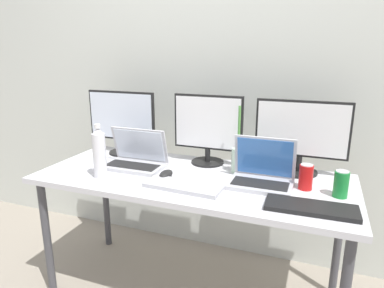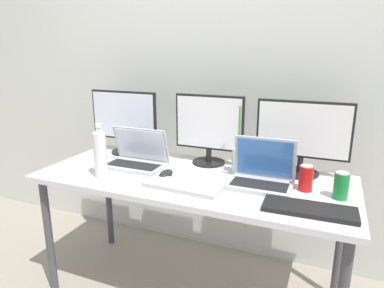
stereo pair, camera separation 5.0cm
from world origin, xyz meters
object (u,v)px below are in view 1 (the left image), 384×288
at_px(soda_can_by_laptop, 306,177).
at_px(work_desk, 192,188).
at_px(keyboard_aux, 311,208).
at_px(laptop_silver, 136,158).
at_px(keyboard_main, 183,186).
at_px(water_bottle, 99,153).
at_px(monitor_left, 122,120).
at_px(mouse_by_keyboard, 166,174).
at_px(monitor_right, 301,135).
at_px(soda_can_near_keyboard, 341,184).
at_px(bamboo_vase, 238,158).
at_px(laptop_secondary, 262,174).
at_px(monitor_center, 208,128).

bearing_deg(soda_can_by_laptop, work_desk, -176.69).
bearing_deg(soda_can_by_laptop, keyboard_aux, -80.64).
distance_m(laptop_silver, keyboard_main, 0.43).
bearing_deg(soda_can_by_laptop, water_bottle, -167.87).
height_order(monitor_left, laptop_silver, monitor_left).
height_order(monitor_left, mouse_by_keyboard, monitor_left).
distance_m(keyboard_main, keyboard_aux, 0.60).
relative_size(monitor_right, soda_can_near_keyboard, 3.89).
bearing_deg(soda_can_near_keyboard, monitor_left, 169.36).
relative_size(work_desk, bamboo_vase, 4.50).
bearing_deg(soda_can_near_keyboard, water_bottle, -171.25).
bearing_deg(keyboard_main, work_desk, 99.09).
height_order(monitor_left, water_bottle, monitor_left).
relative_size(monitor_right, mouse_by_keyboard, 4.64).
distance_m(mouse_by_keyboard, water_bottle, 0.37).
xyz_separation_m(monitor_left, keyboard_aux, (1.19, -0.44, -0.21)).
bearing_deg(laptop_silver, laptop_secondary, -1.00).
bearing_deg(bamboo_vase, work_desk, -144.66).
height_order(laptop_silver, water_bottle, water_bottle).
distance_m(keyboard_aux, bamboo_vase, 0.54).
distance_m(monitor_center, soda_can_by_laptop, 0.63).
xyz_separation_m(monitor_left, laptop_silver, (0.22, -0.21, -0.17)).
relative_size(work_desk, soda_can_near_keyboard, 13.26).
xyz_separation_m(soda_can_by_laptop, bamboo_vase, (-0.36, 0.12, 0.02)).
relative_size(monitor_center, keyboard_aux, 1.09).
bearing_deg(keyboard_aux, mouse_by_keyboard, 168.44).
relative_size(monitor_right, laptop_silver, 1.43).
distance_m(keyboard_main, soda_can_near_keyboard, 0.74).
relative_size(monitor_left, bamboo_vase, 1.25).
relative_size(laptop_silver, bamboo_vase, 0.93).
height_order(keyboard_aux, soda_can_by_laptop, soda_can_by_laptop).
xyz_separation_m(monitor_right, keyboard_aux, (0.09, -0.46, -0.21)).
bearing_deg(laptop_silver, keyboard_main, -28.27).
distance_m(monitor_right, soda_can_by_laptop, 0.28).
height_order(laptop_secondary, soda_can_near_keyboard, laptop_secondary).
height_order(work_desk, monitor_right, monitor_right).
distance_m(laptop_silver, water_bottle, 0.25).
distance_m(monitor_left, laptop_secondary, 0.98).
xyz_separation_m(laptop_silver, keyboard_main, (0.38, -0.20, -0.04)).
bearing_deg(keyboard_aux, monitor_right, 99.05).
bearing_deg(monitor_right, keyboard_aux, -79.27).
distance_m(soda_can_near_keyboard, soda_can_by_laptop, 0.16).
bearing_deg(mouse_by_keyboard, work_desk, 30.61).
height_order(monitor_center, laptop_secondary, monitor_center).
xyz_separation_m(monitor_center, water_bottle, (-0.45, -0.43, -0.08)).
bearing_deg(monitor_right, work_desk, -153.72).
bearing_deg(monitor_right, bamboo_vase, -160.79).
distance_m(laptop_silver, soda_can_near_keyboard, 1.09).
xyz_separation_m(soda_can_near_keyboard, bamboo_vase, (-0.52, 0.16, 0.02)).
bearing_deg(laptop_silver, water_bottle, -111.42).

